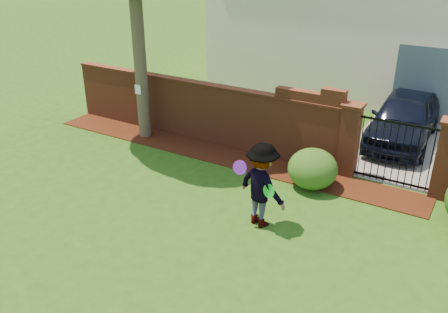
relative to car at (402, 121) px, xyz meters
The scene contains 14 objects.
ground 7.40m from the car, 115.13° to the right, with size 80.00×80.00×0.01m, color #264F13.
mulch_bed 5.31m from the car, 140.75° to the right, with size 11.10×1.08×0.03m, color #331309.
brick_wall 5.79m from the car, 152.54° to the right, with size 8.70×0.31×2.16m.
pillar_left 2.78m from the car, 105.26° to the right, with size 0.50×0.50×1.88m.
pillar_right 3.06m from the car, 61.14° to the right, with size 0.50×0.50×1.88m.
iron_gate 2.70m from the car, 82.07° to the right, with size 1.78×0.03×1.60m.
driveway 1.55m from the car, 74.38° to the left, with size 3.20×8.00×0.01m, color gray.
house 6.23m from the car, 111.75° to the left, with size 12.40×6.40×6.30m.
car is the anchor object (origin of this frame).
paper_notice 7.61m from the car, 152.78° to the right, with size 0.20×0.01×0.28m, color white.
shrub_left 3.95m from the car, 108.20° to the right, with size 1.18×1.18×0.97m, color #1E4D17.
man 6.05m from the car, 105.05° to the right, with size 1.18×0.68×1.83m, color gray.
frisbee_purple 6.38m from the car, 107.79° to the right, with size 0.30×0.30×0.03m, color purple.
frisbee_green 6.20m from the car, 101.95° to the right, with size 0.28×0.28×0.03m, color green.
Camera 1 is at (5.24, -6.80, 5.50)m, focal length 38.03 mm.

